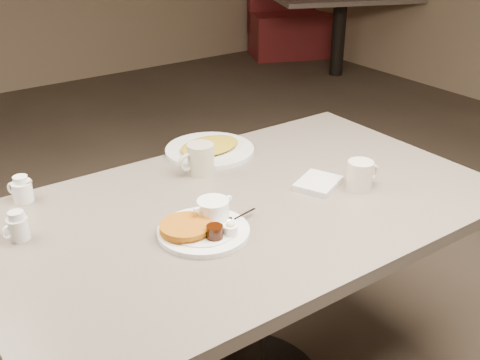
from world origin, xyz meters
TOP-DOWN VIEW (x-y plane):
  - diner_table at (0.00, 0.00)m, footprint 1.50×0.90m
  - main_plate at (-0.18, -0.07)m, footprint 0.31×0.26m
  - coffee_mug_near at (0.35, -0.12)m, footprint 0.12×0.09m
  - napkin at (0.26, -0.04)m, footprint 0.17×0.16m
  - coffee_mug_far at (0.01, 0.25)m, footprint 0.12×0.09m
  - creamer_left at (-0.59, 0.19)m, footprint 0.08×0.06m
  - creamer_right at (-0.52, 0.39)m, footprint 0.08×0.08m
  - hash_plate at (0.12, 0.38)m, footprint 0.35×0.35m
  - booth_back_right at (3.34, 3.43)m, footprint 1.73×1.85m

SIDE VIEW (x-z plane):
  - booth_back_right at x=3.34m, z-range -0.15..0.97m
  - diner_table at x=0.00m, z-range 0.21..0.96m
  - napkin at x=0.26m, z-range 0.75..0.77m
  - hash_plate at x=0.12m, z-range 0.75..0.78m
  - main_plate at x=-0.18m, z-range 0.74..0.81m
  - creamer_right at x=-0.52m, z-range 0.75..0.83m
  - creamer_left at x=-0.59m, z-range 0.75..0.83m
  - coffee_mug_near at x=0.35m, z-range 0.75..0.84m
  - coffee_mug_far at x=0.01m, z-range 0.75..0.85m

